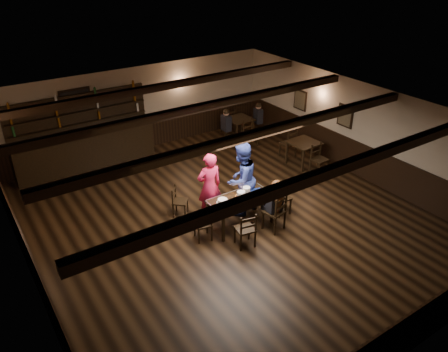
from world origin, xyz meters
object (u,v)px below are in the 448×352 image
man_blue (241,179)px  bar_counter (85,144)px  dining_table (241,201)px  woman_pink (209,186)px  cake (223,201)px  chair_near_right (277,210)px  chair_near_left (247,228)px

man_blue → bar_counter: size_ratio=0.44×
dining_table → man_blue: 0.63m
woman_pink → cake: 0.65m
dining_table → chair_near_right: 0.88m
dining_table → chair_near_left: bearing=-117.0°
man_blue → cake: bearing=10.1°
chair_near_left → chair_near_right: (0.98, 0.13, 0.05)m
chair_near_right → cake: bearing=145.5°
chair_near_left → man_blue: (0.73, 1.24, 0.43)m
dining_table → man_blue: bearing=54.1°
dining_table → bar_counter: bearing=111.7°
chair_near_right → bar_counter: bar_counter is taller
dining_table → cake: (-0.47, 0.07, 0.12)m
dining_table → bar_counter: bar_counter is taller
dining_table → bar_counter: 5.52m
dining_table → man_blue: (0.33, 0.46, 0.27)m
chair_near_left → man_blue: size_ratio=0.46×
dining_table → woman_pink: (-0.42, 0.72, 0.19)m
dining_table → cake: bearing=171.1°
chair_near_left → woman_pink: 1.54m
cake → chair_near_left: bearing=-85.2°
woman_pink → bar_counter: size_ratio=0.40×
bar_counter → chair_near_right: bearing=-65.6°
cake → bar_counter: size_ratio=0.07×
chair_near_right → woman_pink: size_ratio=0.55×
chair_near_right → cake: 1.29m
woman_pink → cake: size_ratio=6.05×
man_blue → chair_near_left: bearing=43.7°
chair_near_left → cake: 0.90m
dining_table → chair_near_left: chair_near_left is taller
chair_near_right → cake: chair_near_right is taller
chair_near_left → bar_counter: bearing=105.6°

